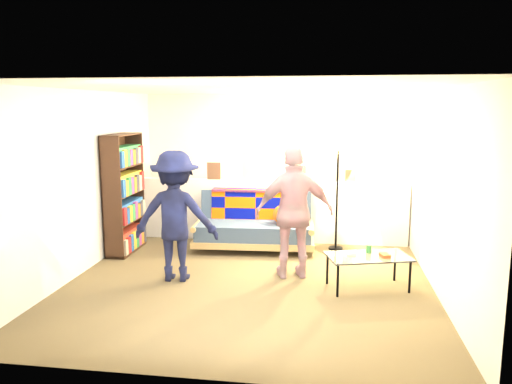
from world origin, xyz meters
TOP-DOWN VIEW (x-y plane):
  - ground at (0.00, 0.00)m, footprint 5.00×5.00m
  - room_shell at (0.00, 0.47)m, footprint 4.60×5.05m
  - half_wall_ledge at (0.00, 1.80)m, footprint 4.45×0.15m
  - ledge_decor at (-0.23, 1.78)m, footprint 2.97×0.02m
  - futon_sofa at (-0.14, 1.31)m, footprint 1.88×0.98m
  - bookshelf at (-2.08, 0.89)m, footprint 0.30×0.89m
  - coffee_table at (1.46, -0.20)m, footprint 1.09×0.79m
  - floor_lamp at (1.10, 1.47)m, footprint 0.37×0.30m
  - person_left at (-0.93, -0.21)m, footprint 1.11×0.69m
  - person_right at (0.54, 0.09)m, footprint 1.07×0.63m

SIDE VIEW (x-z plane):
  - ground at x=0.00m, z-range 0.00..0.00m
  - futon_sofa at x=-0.14m, z-range -0.03..0.76m
  - coffee_table at x=1.46m, z-range 0.13..0.64m
  - half_wall_ledge at x=0.00m, z-range 0.00..1.00m
  - person_left at x=-0.93m, z-range 0.00..1.65m
  - bookshelf at x=-2.08m, z-range -0.06..1.72m
  - person_right at x=0.54m, z-range 0.00..1.70m
  - floor_lamp at x=1.10m, z-range 0.33..1.94m
  - ledge_decor at x=-0.23m, z-range 0.95..1.40m
  - room_shell at x=0.00m, z-range 0.45..2.90m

